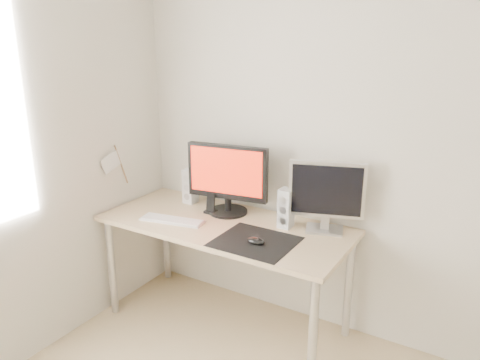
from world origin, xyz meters
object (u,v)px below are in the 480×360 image
at_px(keyboard, 172,220).
at_px(desk, 225,234).
at_px(main_monitor, 227,177).
at_px(second_monitor, 327,193).
at_px(speaker_right, 286,208).
at_px(mouse, 256,241).
at_px(speaker_left, 190,186).
at_px(phone_dock, 211,207).

bearing_deg(keyboard, desk, 26.13).
bearing_deg(main_monitor, second_monitor, 4.78).
bearing_deg(speaker_right, keyboard, -156.25).
bearing_deg(keyboard, mouse, -2.43).
distance_m(desk, main_monitor, 0.37).
xyz_separation_m(desk, second_monitor, (0.59, 0.21, 0.32)).
relative_size(mouse, speaker_right, 0.44).
bearing_deg(speaker_right, second_monitor, 16.83).
bearing_deg(mouse, speaker_right, 84.13).
xyz_separation_m(mouse, desk, (-0.32, 0.18, -0.10)).
bearing_deg(speaker_left, second_monitor, 1.07).
relative_size(desk, main_monitor, 2.91).
xyz_separation_m(main_monitor, second_monitor, (0.66, 0.06, -0.01)).
relative_size(mouse, keyboard, 0.25).
relative_size(mouse, second_monitor, 0.24).
bearing_deg(mouse, speaker_left, 153.42).
height_order(mouse, main_monitor, main_monitor).
xyz_separation_m(speaker_left, speaker_right, (0.77, -0.05, 0.00)).
relative_size(second_monitor, speaker_right, 1.79).
bearing_deg(speaker_left, desk, -25.02).
bearing_deg(speaker_left, speaker_right, -3.78).
distance_m(main_monitor, phone_dock, 0.24).
bearing_deg(desk, second_monitor, 19.80).
bearing_deg(speaker_left, main_monitor, -6.26).
bearing_deg(phone_dock, speaker_left, 158.38).
bearing_deg(desk, main_monitor, 116.23).
height_order(main_monitor, speaker_right, main_monitor).
height_order(speaker_right, keyboard, speaker_right).
distance_m(second_monitor, speaker_right, 0.27).
distance_m(mouse, keyboard, 0.63).
relative_size(desk, speaker_left, 6.50).
height_order(second_monitor, speaker_left, second_monitor).
relative_size(second_monitor, phone_dock, 3.16).
bearing_deg(phone_dock, second_monitor, 8.49).
distance_m(desk, second_monitor, 0.70).
bearing_deg(main_monitor, phone_dock, -149.04).
xyz_separation_m(speaker_right, phone_dock, (-0.53, -0.04, -0.08)).
height_order(main_monitor, phone_dock, main_monitor).
xyz_separation_m(keyboard, phone_dock, (0.13, 0.25, 0.03)).
height_order(mouse, keyboard, mouse).
bearing_deg(desk, mouse, -28.51).
bearing_deg(phone_dock, mouse, -28.83).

